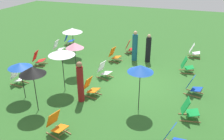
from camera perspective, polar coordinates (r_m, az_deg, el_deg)
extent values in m
plane|color=#2D6026|center=(11.73, 5.54, -3.05)|extent=(40.00, 40.00, 0.00)
cube|color=olive|center=(11.15, 18.56, -5.83)|extent=(0.21, 0.75, 0.04)
cube|color=olive|center=(11.53, 19.16, -4.86)|extent=(0.21, 0.75, 0.04)
cube|color=#1947B7|center=(11.20, 19.53, -4.34)|extent=(0.57, 0.53, 0.13)
cube|color=#1947B7|center=(11.13, 18.25, -2.71)|extent=(0.52, 0.35, 0.57)
cylinder|color=olive|center=(11.21, 20.46, -4.90)|extent=(0.43, 0.13, 0.03)
cube|color=#1947B7|center=(7.95, 13.55, -14.22)|extent=(0.53, 0.37, 0.57)
cube|color=olive|center=(8.62, -13.76, -15.21)|extent=(0.25, 0.74, 0.04)
cube|color=olive|center=(8.84, -11.56, -13.84)|extent=(0.25, 0.74, 0.04)
cube|color=orange|center=(8.51, -12.34, -13.49)|extent=(0.58, 0.55, 0.13)
cube|color=orange|center=(8.53, -13.90, -11.19)|extent=(0.53, 0.37, 0.57)
cylinder|color=olive|center=(8.43, -11.35, -14.41)|extent=(0.43, 0.15, 0.03)
cube|color=olive|center=(17.07, -10.21, 5.87)|extent=(0.21, 0.75, 0.04)
cube|color=olive|center=(17.47, -9.82, 6.34)|extent=(0.21, 0.75, 0.04)
cube|color=#1947B7|center=(17.16, -9.76, 6.90)|extent=(0.57, 0.53, 0.13)
cube|color=#1947B7|center=(17.16, -10.80, 7.80)|extent=(0.52, 0.35, 0.57)
cylinder|color=olive|center=(17.13, -9.09, 6.67)|extent=(0.43, 0.13, 0.03)
cube|color=olive|center=(13.17, 17.54, -0.80)|extent=(0.20, 0.75, 0.04)
cube|color=olive|center=(13.56, 17.26, 0.00)|extent=(0.20, 0.75, 0.04)
cube|color=#148C38|center=(13.28, 17.96, 0.56)|extent=(0.56, 0.52, 0.13)
cube|color=#148C38|center=(13.12, 16.83, 1.75)|extent=(0.52, 0.34, 0.57)
cylinder|color=olive|center=(13.35, 18.76, 0.24)|extent=(0.44, 0.12, 0.03)
cube|color=olive|center=(12.27, -21.87, -3.45)|extent=(0.09, 0.76, 0.04)
cube|color=olive|center=(12.53, -20.49, -2.60)|extent=(0.09, 0.76, 0.04)
cube|color=white|center=(12.22, -21.01, -2.07)|extent=(0.51, 0.47, 0.13)
cube|color=white|center=(12.31, -22.22, -0.64)|extent=(0.50, 0.28, 0.57)
cylinder|color=olive|center=(12.12, -20.28, -2.55)|extent=(0.44, 0.06, 0.03)
cube|color=olive|center=(9.50, 18.10, -11.59)|extent=(0.18, 0.75, 0.04)
cube|color=olive|center=(9.85, 17.75, -10.09)|extent=(0.18, 0.75, 0.04)
cube|color=#148C38|center=(9.55, 18.72, -9.61)|extent=(0.55, 0.52, 0.13)
cube|color=#148C38|center=(9.35, 17.13, -8.13)|extent=(0.52, 0.33, 0.57)
cylinder|color=olive|center=(9.63, 19.84, -9.99)|extent=(0.44, 0.11, 0.03)
cube|color=olive|center=(15.28, 4.34, 3.92)|extent=(0.09, 0.76, 0.04)
cube|color=olive|center=(15.68, 4.66, 4.47)|extent=(0.09, 0.76, 0.04)
cube|color=red|center=(15.38, 4.90, 5.04)|extent=(0.51, 0.47, 0.13)
cube|color=red|center=(15.34, 3.83, 6.13)|extent=(0.50, 0.28, 0.57)
cylinder|color=olive|center=(15.37, 5.63, 4.72)|extent=(0.44, 0.06, 0.03)
cube|color=olive|center=(10.53, -5.48, -6.43)|extent=(0.15, 0.76, 0.04)
cube|color=olive|center=(10.84, -4.19, -5.38)|extent=(0.15, 0.76, 0.04)
cube|color=orange|center=(10.51, -4.42, -4.86)|extent=(0.54, 0.50, 0.13)
cube|color=orange|center=(10.52, -5.84, -3.13)|extent=(0.51, 0.32, 0.57)
cylinder|color=olive|center=(10.45, -3.48, -5.46)|extent=(0.44, 0.10, 0.03)
cube|color=olive|center=(15.37, 18.97, 2.72)|extent=(0.07, 0.76, 0.04)
cube|color=olive|center=(15.79, 18.98, 3.29)|extent=(0.07, 0.76, 0.04)
cube|color=white|center=(15.50, 19.47, 3.82)|extent=(0.50, 0.45, 0.13)
cube|color=white|center=(15.39, 18.51, 4.94)|extent=(0.49, 0.27, 0.57)
cylinder|color=olive|center=(15.53, 20.17, 3.49)|extent=(0.44, 0.05, 0.03)
cube|color=olive|center=(12.04, -2.34, -2.06)|extent=(0.23, 0.74, 0.04)
cube|color=olive|center=(12.36, -1.12, -1.30)|extent=(0.23, 0.74, 0.04)
cube|color=white|center=(12.03, -1.35, -0.72)|extent=(0.57, 0.54, 0.13)
cube|color=white|center=(12.08, -2.52, 0.83)|extent=(0.53, 0.36, 0.57)
cylinder|color=olive|center=(11.96, -0.57, -1.26)|extent=(0.43, 0.14, 0.03)
cube|color=olive|center=(13.97, 0.28, 1.92)|extent=(0.20, 0.75, 0.04)
cube|color=olive|center=(14.32, 1.20, 2.51)|extent=(0.20, 0.75, 0.04)
cube|color=orange|center=(14.00, 1.11, 3.09)|extent=(0.56, 0.52, 0.13)
cube|color=orange|center=(14.04, 0.06, 4.39)|extent=(0.52, 0.34, 0.57)
cylinder|color=olive|center=(13.93, 1.81, 2.66)|extent=(0.44, 0.12, 0.03)
cube|color=olive|center=(15.61, -12.88, 3.81)|extent=(0.04, 0.76, 0.04)
cube|color=olive|center=(15.96, -12.04, 4.35)|extent=(0.04, 0.76, 0.04)
cube|color=white|center=(15.65, -12.23, 4.91)|extent=(0.48, 0.44, 0.13)
cube|color=white|center=(15.71, -13.26, 5.98)|extent=(0.48, 0.25, 0.57)
cylinder|color=olive|center=(15.57, -11.58, 4.59)|extent=(0.44, 0.03, 0.03)
cube|color=olive|center=(14.06, -17.18, 0.91)|extent=(0.20, 0.75, 0.04)
cube|color=olive|center=(14.43, -16.51, 1.62)|extent=(0.20, 0.75, 0.04)
cube|color=red|center=(14.11, -16.59, 2.19)|extent=(0.56, 0.53, 0.13)
cube|color=red|center=(14.13, -17.85, 3.28)|extent=(0.52, 0.34, 0.57)
cylinder|color=olive|center=(14.06, -15.81, 1.89)|extent=(0.44, 0.12, 0.03)
cylinder|color=black|center=(10.80, -11.55, -0.23)|extent=(0.03, 0.03, 1.96)
cone|color=white|center=(10.47, -11.96, 4.14)|extent=(1.16, 1.16, 0.24)
cylinder|color=black|center=(14.83, -9.25, 6.50)|extent=(0.03, 0.03, 1.74)
cone|color=white|center=(14.61, -9.46, 9.35)|extent=(1.21, 1.21, 0.25)
cylinder|color=black|center=(9.63, -17.85, -4.52)|extent=(0.03, 0.03, 1.88)
cone|color=black|center=(9.27, -18.51, -0.10)|extent=(1.00, 1.00, 0.30)
cylinder|color=black|center=(12.30, -8.68, 2.56)|extent=(0.03, 0.03, 1.71)
cone|color=pink|center=(12.04, -8.91, 5.84)|extent=(0.91, 0.91, 0.28)
cylinder|color=black|center=(9.25, 6.56, -4.46)|extent=(0.03, 0.03, 1.92)
cone|color=#194CB2|center=(8.87, 6.83, 0.37)|extent=(0.98, 0.98, 0.27)
cylinder|color=black|center=(10.76, -20.56, -2.48)|extent=(0.03, 0.03, 1.63)
cone|color=#194CB2|center=(10.47, -21.15, 1.07)|extent=(0.99, 0.99, 0.21)
cylinder|color=black|center=(13.97, 8.64, 4.79)|extent=(0.43, 0.43, 1.47)
sphere|color=tan|center=(13.72, 8.86, 8.02)|extent=(0.20, 0.20, 0.20)
cylinder|color=maroon|center=(9.96, -7.54, -3.39)|extent=(0.36, 0.36, 1.58)
sphere|color=#936647|center=(9.57, -7.84, 1.33)|extent=(0.24, 0.24, 0.24)
cylinder|color=#195972|center=(14.08, 5.46, 5.34)|extent=(0.44, 0.44, 1.57)
sphere|color=tan|center=(13.81, 5.61, 8.81)|extent=(0.22, 0.22, 0.22)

